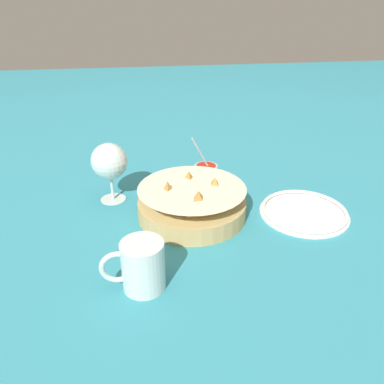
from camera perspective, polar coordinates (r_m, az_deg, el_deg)
ground_plane at (r=0.87m, az=-0.29°, el=-2.74°), size 4.00×4.00×0.00m
food_basket at (r=0.83m, az=0.04°, el=-1.63°), size 0.24×0.24×0.09m
sauce_cup at (r=1.02m, az=2.13°, el=3.26°), size 0.07×0.06×0.12m
wine_glass at (r=0.89m, az=-12.48°, el=4.40°), size 0.08×0.08×0.14m
beer_mug at (r=0.64m, az=-7.60°, el=-11.27°), size 0.11×0.07×0.09m
side_plate at (r=0.89m, az=16.70°, el=-2.85°), size 0.20×0.20×0.01m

